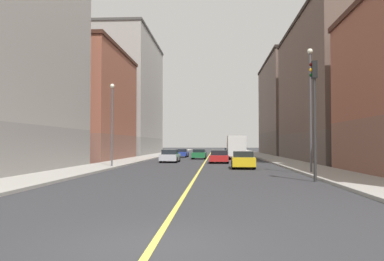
{
  "coord_description": "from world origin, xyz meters",
  "views": [
    {
      "loc": [
        1.24,
        -8.14,
        1.99
      ],
      "look_at": [
        -1.43,
        37.24,
        3.43
      ],
      "focal_mm": 38.85,
      "sensor_mm": 36.0,
      "label": 1
    }
  ],
  "objects_px": {
    "building_left_far": "(294,108)",
    "box_truck": "(236,147)",
    "street_lamp_right_near": "(112,116)",
    "car_silver": "(170,156)",
    "building_right_midblock": "(82,105)",
    "car_red": "(219,157)",
    "traffic_light_left_near": "(314,104)",
    "car_blue": "(181,153)",
    "car_yellow": "(243,160)",
    "building_left_mid": "(340,90)",
    "car_green": "(199,154)",
    "car_white": "(229,151)",
    "street_lamp_left_near": "(310,98)",
    "building_right_distant": "(127,96)"
  },
  "relations": [
    {
      "from": "traffic_light_left_near",
      "to": "street_lamp_left_near",
      "type": "xyz_separation_m",
      "value": [
        1.02,
        5.4,
        0.9
      ]
    },
    {
      "from": "building_left_far",
      "to": "building_right_distant",
      "type": "distance_m",
      "value": 30.6
    },
    {
      "from": "traffic_light_left_near",
      "to": "car_silver",
      "type": "distance_m",
      "value": 24.43
    },
    {
      "from": "building_left_far",
      "to": "building_right_midblock",
      "type": "xyz_separation_m",
      "value": [
        -30.51,
        -26.31,
        -1.79
      ]
    },
    {
      "from": "street_lamp_left_near",
      "to": "car_silver",
      "type": "xyz_separation_m",
      "value": [
        -11.1,
        16.59,
        -4.31
      ]
    },
    {
      "from": "building_left_far",
      "to": "box_truck",
      "type": "relative_size",
      "value": 3.56
    },
    {
      "from": "building_right_midblock",
      "to": "car_silver",
      "type": "xyz_separation_m",
      "value": [
        11.56,
        -5.81,
        -6.08
      ]
    },
    {
      "from": "street_lamp_left_near",
      "to": "car_green",
      "type": "xyz_separation_m",
      "value": [
        -8.41,
        26.42,
        -4.35
      ]
    },
    {
      "from": "car_silver",
      "to": "car_blue",
      "type": "relative_size",
      "value": 0.94
    },
    {
      "from": "building_right_midblock",
      "to": "car_blue",
      "type": "xyz_separation_m",
      "value": [
        11.35,
        11.09,
        -6.15
      ]
    },
    {
      "from": "traffic_light_left_near",
      "to": "box_truck",
      "type": "xyz_separation_m",
      "value": [
        -2.61,
        32.07,
        -2.49
      ]
    },
    {
      "from": "car_yellow",
      "to": "car_silver",
      "type": "height_order",
      "value": "car_yellow"
    },
    {
      "from": "car_yellow",
      "to": "car_white",
      "type": "xyz_separation_m",
      "value": [
        0.09,
        42.36,
        -0.05
      ]
    },
    {
      "from": "building_left_far",
      "to": "street_lamp_left_near",
      "type": "distance_m",
      "value": 49.46
    },
    {
      "from": "car_red",
      "to": "car_blue",
      "type": "bearing_deg",
      "value": 106.85
    },
    {
      "from": "building_right_distant",
      "to": "box_truck",
      "type": "bearing_deg",
      "value": -47.87
    },
    {
      "from": "car_green",
      "to": "building_left_mid",
      "type": "bearing_deg",
      "value": -20.86
    },
    {
      "from": "building_left_mid",
      "to": "building_right_midblock",
      "type": "distance_m",
      "value": 30.62
    },
    {
      "from": "car_yellow",
      "to": "car_silver",
      "type": "xyz_separation_m",
      "value": [
        -7.08,
        10.48,
        -0.01
      ]
    },
    {
      "from": "car_yellow",
      "to": "car_red",
      "type": "xyz_separation_m",
      "value": [
        -1.84,
        9.38,
        -0.03
      ]
    },
    {
      "from": "building_right_midblock",
      "to": "street_lamp_left_near",
      "type": "xyz_separation_m",
      "value": [
        22.66,
        -22.39,
        -1.77
      ]
    },
    {
      "from": "building_right_midblock",
      "to": "car_silver",
      "type": "relative_size",
      "value": 4.6
    },
    {
      "from": "street_lamp_left_near",
      "to": "car_white",
      "type": "xyz_separation_m",
      "value": [
        -3.93,
        48.47,
        -4.36
      ]
    },
    {
      "from": "street_lamp_left_near",
      "to": "car_white",
      "type": "distance_m",
      "value": 48.82
    },
    {
      "from": "car_silver",
      "to": "car_blue",
      "type": "bearing_deg",
      "value": 90.72
    },
    {
      "from": "traffic_light_left_near",
      "to": "car_silver",
      "type": "height_order",
      "value": "traffic_light_left_near"
    },
    {
      "from": "building_right_distant",
      "to": "car_white",
      "type": "xyz_separation_m",
      "value": [
        18.73,
        0.75,
        -10.07
      ]
    },
    {
      "from": "car_white",
      "to": "building_left_far",
      "type": "bearing_deg",
      "value": 1.16
    },
    {
      "from": "building_right_midblock",
      "to": "car_red",
      "type": "height_order",
      "value": "building_right_midblock"
    },
    {
      "from": "building_left_mid",
      "to": "car_silver",
      "type": "relative_size",
      "value": 6.41
    },
    {
      "from": "building_left_far",
      "to": "traffic_light_left_near",
      "type": "height_order",
      "value": "building_left_far"
    },
    {
      "from": "car_silver",
      "to": "building_left_mid",
      "type": "bearing_deg",
      "value": 10.86
    },
    {
      "from": "building_right_distant",
      "to": "car_silver",
      "type": "distance_m",
      "value": 34.68
    },
    {
      "from": "street_lamp_right_near",
      "to": "car_silver",
      "type": "bearing_deg",
      "value": 70.03
    },
    {
      "from": "traffic_light_left_near",
      "to": "box_truck",
      "type": "bearing_deg",
      "value": 94.65
    },
    {
      "from": "building_right_midblock",
      "to": "street_lamp_right_near",
      "type": "bearing_deg",
      "value": -63.85
    },
    {
      "from": "traffic_light_left_near",
      "to": "box_truck",
      "type": "height_order",
      "value": "traffic_light_left_near"
    },
    {
      "from": "car_red",
      "to": "car_yellow",
      "type": "bearing_deg",
      "value": -78.92
    },
    {
      "from": "building_left_mid",
      "to": "traffic_light_left_near",
      "type": "xyz_separation_m",
      "value": [
        -8.87,
        -25.62,
        -3.99
      ]
    },
    {
      "from": "building_left_far",
      "to": "car_yellow",
      "type": "relative_size",
      "value": 6.2
    },
    {
      "from": "building_left_mid",
      "to": "car_red",
      "type": "distance_m",
      "value": 16.3
    },
    {
      "from": "street_lamp_right_near",
      "to": "car_red",
      "type": "height_order",
      "value": "street_lamp_right_near"
    },
    {
      "from": "car_white",
      "to": "car_blue",
      "type": "relative_size",
      "value": 1.07
    },
    {
      "from": "building_left_far",
      "to": "car_blue",
      "type": "relative_size",
      "value": 6.09
    },
    {
      "from": "car_green",
      "to": "car_white",
      "type": "relative_size",
      "value": 0.92
    },
    {
      "from": "building_left_mid",
      "to": "building_right_distant",
      "type": "bearing_deg",
      "value": 137.98
    },
    {
      "from": "street_lamp_right_near",
      "to": "car_white",
      "type": "xyz_separation_m",
      "value": [
        10.87,
        42.08,
        -3.68
      ]
    },
    {
      "from": "building_right_midblock",
      "to": "car_silver",
      "type": "height_order",
      "value": "building_right_midblock"
    },
    {
      "from": "building_right_distant",
      "to": "car_white",
      "type": "distance_m",
      "value": 21.28
    },
    {
      "from": "building_right_distant",
      "to": "car_green",
      "type": "distance_m",
      "value": 27.53
    }
  ]
}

